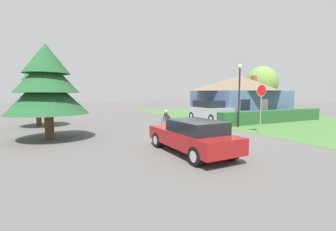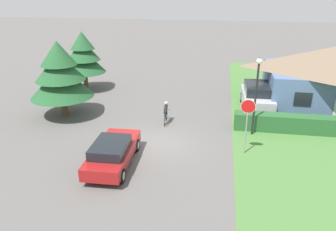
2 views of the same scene
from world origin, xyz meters
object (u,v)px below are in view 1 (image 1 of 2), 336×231
(conifer_tall_far, at_px, (37,87))
(deciduous_tree_right, at_px, (262,83))
(cyclist, at_px, (168,121))
(street_lamp, at_px, (239,85))
(stop_sign, at_px, (261,99))
(parked_suv_right, at_px, (209,110))
(conifer_tall_near, at_px, (47,84))
(sedan_left_lane, at_px, (192,136))
(cottage_house, at_px, (240,96))

(conifer_tall_far, xyz_separation_m, deciduous_tree_right, (25.42, 1.56, 0.96))
(cyclist, xyz_separation_m, street_lamp, (5.47, -0.90, 2.46))
(stop_sign, bearing_deg, cyclist, -29.74)
(parked_suv_right, relative_size, deciduous_tree_right, 0.75)
(conifer_tall_near, bearing_deg, cyclist, -0.93)
(conifer_tall_far, bearing_deg, cyclist, -37.21)
(sedan_left_lane, relative_size, conifer_tall_far, 0.94)
(sedan_left_lane, relative_size, parked_suv_right, 1.01)
(parked_suv_right, bearing_deg, stop_sign, 169.15)
(conifer_tall_far, bearing_deg, sedan_left_lane, -61.91)
(cottage_house, bearing_deg, deciduous_tree_right, 23.46)
(conifer_tall_near, relative_size, conifer_tall_far, 1.04)
(sedan_left_lane, relative_size, deciduous_tree_right, 0.76)
(sedan_left_lane, relative_size, conifer_tall_near, 0.90)
(cottage_house, distance_m, parked_suv_right, 5.52)
(cyclist, bearing_deg, street_lamp, -103.07)
(cottage_house, distance_m, conifer_tall_near, 19.00)
(sedan_left_lane, xyz_separation_m, stop_sign, (6.55, 2.34, 1.46))
(sedan_left_lane, bearing_deg, parked_suv_right, -41.40)
(sedan_left_lane, xyz_separation_m, conifer_tall_near, (-5.44, 5.92, 2.27))
(conifer_tall_near, bearing_deg, stop_sign, -16.62)
(parked_suv_right, xyz_separation_m, conifer_tall_near, (-13.19, -3.45, 2.05))
(parked_suv_right, distance_m, conifer_tall_far, 14.48)
(stop_sign, xyz_separation_m, conifer_tall_far, (-12.91, 9.56, 0.80))
(sedan_left_lane, bearing_deg, cyclist, -17.91)
(street_lamp, bearing_deg, conifer_tall_near, 175.37)
(sedan_left_lane, xyz_separation_m, street_lamp, (7.15, 4.90, 2.41))
(stop_sign, bearing_deg, parked_suv_right, -94.04)
(sedan_left_lane, bearing_deg, conifer_tall_far, 26.31)
(cyclist, bearing_deg, cottage_house, -69.59)
(cottage_house, relative_size, cyclist, 5.46)
(cyclist, bearing_deg, sedan_left_lane, 160.17)
(stop_sign, height_order, deciduous_tree_right, deciduous_tree_right)
(cottage_house, height_order, stop_sign, cottage_house)
(street_lamp, bearing_deg, parked_suv_right, 82.27)
(cyclist, xyz_separation_m, parked_suv_right, (6.07, 3.56, 0.27))
(parked_suv_right, height_order, stop_sign, stop_sign)
(sedan_left_lane, height_order, cyclist, sedan_left_lane)
(stop_sign, bearing_deg, deciduous_tree_right, -132.73)
(cottage_house, xyz_separation_m, parked_suv_right, (-5.15, -1.46, -1.37))
(parked_suv_right, xyz_separation_m, street_lamp, (-0.61, -4.46, 2.19))
(deciduous_tree_right, bearing_deg, cottage_house, -156.87)
(stop_sign, height_order, street_lamp, street_lamp)
(deciduous_tree_right, bearing_deg, conifer_tall_far, -176.50)
(sedan_left_lane, distance_m, stop_sign, 7.11)
(cottage_house, xyz_separation_m, stop_sign, (-6.35, -8.48, -0.12))
(stop_sign, xyz_separation_m, deciduous_tree_right, (12.52, 11.12, 1.76))
(cottage_house, height_order, cyclist, cottage_house)
(sedan_left_lane, relative_size, cyclist, 2.67)
(sedan_left_lane, bearing_deg, street_lamp, -57.35)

